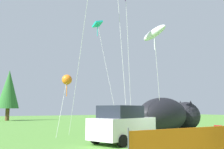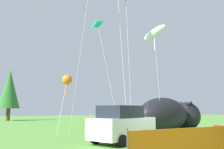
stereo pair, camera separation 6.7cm
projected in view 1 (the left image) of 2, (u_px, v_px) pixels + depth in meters
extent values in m
plane|color=#548C38|center=(162.00, 144.00, 13.34)|extent=(120.00, 120.00, 0.00)
cube|color=white|center=(123.00, 128.00, 13.74)|extent=(4.30, 3.07, 1.11)
cube|color=#1E232D|center=(121.00, 112.00, 13.72)|extent=(2.60, 2.33, 0.67)
cylinder|color=black|center=(124.00, 135.00, 15.17)|extent=(0.66, 0.45, 0.60)
cylinder|color=black|center=(149.00, 137.00, 14.00)|extent=(0.66, 0.45, 0.60)
cylinder|color=black|center=(96.00, 138.00, 13.35)|extent=(0.66, 0.45, 0.60)
cylinder|color=black|center=(122.00, 141.00, 12.18)|extent=(0.66, 0.45, 0.60)
cube|color=maroon|center=(220.00, 133.00, 14.41)|extent=(0.59, 0.59, 0.03)
cube|color=maroon|center=(218.00, 129.00, 14.28)|extent=(0.14, 0.46, 0.45)
cylinder|color=#A5A5AD|center=(219.00, 137.00, 14.67)|extent=(0.02, 0.02, 0.48)
cylinder|color=#A5A5AD|center=(215.00, 137.00, 14.39)|extent=(0.02, 0.02, 0.48)
cylinder|color=#A5A5AD|center=(222.00, 138.00, 14.08)|extent=(0.02, 0.02, 0.48)
ellipsoid|color=black|center=(163.00, 115.00, 19.56)|extent=(5.77, 3.97, 2.74)
ellipsoid|color=white|center=(163.00, 123.00, 19.47)|extent=(3.77, 2.83, 1.23)
sphere|color=black|center=(186.00, 116.00, 21.91)|extent=(2.46, 2.46, 2.46)
cone|color=black|center=(180.00, 105.00, 22.57)|extent=(0.69, 0.69, 0.74)
cone|color=black|center=(191.00, 105.00, 21.51)|extent=(0.69, 0.69, 0.74)
cube|color=orange|center=(216.00, 140.00, 10.56)|extent=(9.00, 0.26, 1.11)
cylinder|color=#4C4C51|center=(128.00, 146.00, 8.29)|extent=(0.05, 0.05, 1.23)
cylinder|color=silver|center=(128.00, 56.00, 19.39)|extent=(0.19, 0.56, 11.83)
cylinder|color=silver|center=(158.00, 83.00, 18.62)|extent=(0.79, 0.33, 7.53)
ellipsoid|color=white|center=(154.00, 33.00, 18.82)|extent=(0.86, 2.46, 1.16)
cylinder|color=white|center=(154.00, 42.00, 18.72)|extent=(0.06, 0.06, 1.20)
cylinder|color=silver|center=(122.00, 52.00, 17.52)|extent=(0.26, 1.86, 11.71)
cylinder|color=silver|center=(80.00, 57.00, 17.39)|extent=(0.34, 2.85, 10.94)
cylinder|color=silver|center=(62.00, 106.00, 17.74)|extent=(1.50, 2.43, 4.13)
sphere|color=orange|center=(67.00, 80.00, 19.42)|extent=(0.79, 0.79, 0.79)
cylinder|color=orange|center=(67.00, 89.00, 19.32)|extent=(0.06, 0.06, 1.20)
cylinder|color=silver|center=(107.00, 73.00, 23.92)|extent=(0.89, 2.82, 10.53)
cube|color=#19B2B2|center=(97.00, 24.00, 25.64)|extent=(0.94, 1.03, 0.74)
cylinder|color=#19B2B2|center=(97.00, 30.00, 25.54)|extent=(0.06, 0.06, 1.20)
cylinder|color=brown|center=(7.00, 115.00, 39.71)|extent=(0.62, 0.62, 1.93)
cone|color=#2D6B2D|center=(9.00, 89.00, 40.27)|extent=(3.40, 3.40, 6.18)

